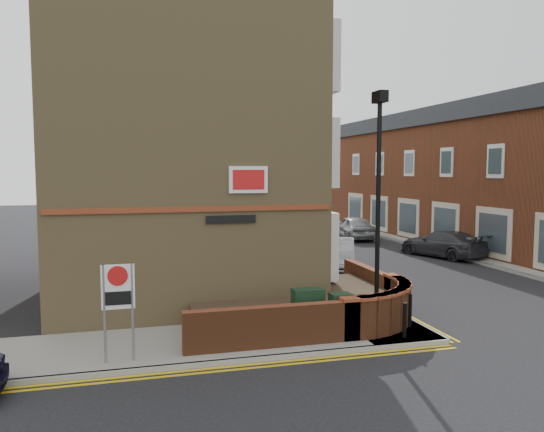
{
  "coord_description": "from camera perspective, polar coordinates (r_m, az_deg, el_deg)",
  "views": [
    {
      "loc": [
        -4.69,
        -11.49,
        4.4
      ],
      "look_at": [
        -0.54,
        4.0,
        2.99
      ],
      "focal_mm": 35.0,
      "sensor_mm": 36.0,
      "label": 1
    }
  ],
  "objects": [
    {
      "name": "bollard_far",
      "position": [
        15.13,
        14.6,
        -9.81
      ],
      "size": [
        0.11,
        0.11,
        0.9
      ],
      "primitive_type": "cylinder",
      "color": "black",
      "rests_on": "pavement_corner"
    },
    {
      "name": "silver_car_far",
      "position": [
        34.11,
        8.77,
        -1.21
      ],
      "size": [
        2.17,
        4.51,
        1.48
      ],
      "primitive_type": "imported",
      "rotation": [
        0.0,
        0.0,
        3.04
      ],
      "color": "gray",
      "rests_on": "ground"
    },
    {
      "name": "ground",
      "position": [
        13.17,
        7.01,
        -14.54
      ],
      "size": [
        120.0,
        120.0,
        0.0
      ],
      "primitive_type": "plane",
      "color": "black",
      "rests_on": "ground"
    },
    {
      "name": "garden_wall",
      "position": [
        15.4,
        3.46,
        -11.6
      ],
      "size": [
        6.8,
        6.0,
        1.2
      ],
      "primitive_type": null,
      "color": "brown",
      "rests_on": "ground"
    },
    {
      "name": "silver_car_near",
      "position": [
        23.89,
        7.09,
        -4.02
      ],
      "size": [
        2.82,
        4.27,
        1.33
      ],
      "primitive_type": "imported",
      "rotation": [
        0.0,
        0.0,
        -0.39
      ],
      "color": "gray",
      "rests_on": "ground"
    },
    {
      "name": "tree_near",
      "position": [
        26.4,
        -0.31,
        5.67
      ],
      "size": [
        3.64,
        3.65,
        6.7
      ],
      "color": "#382B1E",
      "rests_on": "pavement_main"
    },
    {
      "name": "pavement_corner",
      "position": [
        13.75,
        -9.53,
        -13.45
      ],
      "size": [
        13.0,
        3.0,
        0.12
      ],
      "primitive_type": "cube",
      "color": "gray",
      "rests_on": "ground"
    },
    {
      "name": "tree_far",
      "position": [
        42.08,
        -5.87,
        5.68
      ],
      "size": [
        3.81,
        3.81,
        7.0
      ],
      "color": "#382B1E",
      "rests_on": "pavement_main"
    },
    {
      "name": "tree_mid",
      "position": [
        34.21,
        -3.73,
        6.33
      ],
      "size": [
        4.03,
        4.03,
        7.42
      ],
      "color": "#382B1E",
      "rests_on": "pavement_main"
    },
    {
      "name": "kerb_main_near",
      "position": [
        28.87,
        0.63,
        -3.64
      ],
      "size": [
        0.15,
        32.0,
        0.12
      ],
      "primitive_type": "cube",
      "color": "gray",
      "rests_on": "ground"
    },
    {
      "name": "corner_building",
      "position": [
        19.67,
        -9.7,
        10.27
      ],
      "size": [
        8.95,
        10.4,
        13.6
      ],
      "color": "olive",
      "rests_on": "ground"
    },
    {
      "name": "pavement_far",
      "position": [
        30.52,
        20.67,
        -3.49
      ],
      "size": [
        4.0,
        40.0,
        0.12
      ],
      "primitive_type": "cube",
      "color": "gray",
      "rests_on": "ground"
    },
    {
      "name": "utility_cabinet_large",
      "position": [
        14.01,
        3.87,
        -10.22
      ],
      "size": [
        0.8,
        0.45,
        1.2
      ],
      "primitive_type": "cube",
      "color": "black",
      "rests_on": "pavement_corner"
    },
    {
      "name": "yellow_lines_main",
      "position": [
        28.95,
        1.11,
        -3.72
      ],
      "size": [
        0.28,
        32.0,
        0.01
      ],
      "primitive_type": "cube",
      "color": "gold",
      "rests_on": "ground"
    },
    {
      "name": "red_car_main",
      "position": [
        33.0,
        1.83,
        -1.34
      ],
      "size": [
        3.57,
        5.83,
        1.51
      ],
      "primitive_type": "imported",
      "rotation": [
        0.0,
        0.0,
        -0.21
      ],
      "color": "maroon",
      "rests_on": "ground"
    },
    {
      "name": "utility_cabinet_small",
      "position": [
        14.03,
        7.41,
        -10.44
      ],
      "size": [
        0.55,
        0.4,
        1.1
      ],
      "primitive_type": "cube",
      "color": "black",
      "rests_on": "pavement_corner"
    },
    {
      "name": "far_terrace",
      "position": [
        34.35,
        19.02,
        4.14
      ],
      "size": [
        5.4,
        30.4,
        8.0
      ],
      "color": "brown",
      "rests_on": "ground"
    },
    {
      "name": "lamppost",
      "position": [
        14.2,
        11.33,
        0.66
      ],
      "size": [
        0.25,
        0.5,
        6.3
      ],
      "color": "black",
      "rests_on": "pavement_corner"
    },
    {
      "name": "yellow_lines_side",
      "position": [
        12.13,
        -8.7,
        -16.28
      ],
      "size": [
        13.0,
        0.28,
        0.01
      ],
      "primitive_type": "cube",
      "color": "gold",
      "rests_on": "ground"
    },
    {
      "name": "grey_car_far",
      "position": [
        28.15,
        17.86,
        -2.85
      ],
      "size": [
        3.18,
        4.96,
        1.34
      ],
      "primitive_type": "imported",
      "rotation": [
        0.0,
        0.0,
        3.45
      ],
      "color": "#313136",
      "rests_on": "ground"
    },
    {
      "name": "kerb_main_far",
      "position": [
        29.41,
        17.49,
        -3.71
      ],
      "size": [
        0.15,
        40.0,
        0.12
      ],
      "primitive_type": "cube",
      "color": "gray",
      "rests_on": "ground"
    },
    {
      "name": "traffic_light_assembly",
      "position": [
        37.21,
        -3.99,
        2.5
      ],
      "size": [
        0.2,
        0.16,
        4.2
      ],
      "color": "black",
      "rests_on": "pavement_main"
    },
    {
      "name": "pavement_main",
      "position": [
        28.62,
        -1.3,
        -3.71
      ],
      "size": [
        2.0,
        32.0,
        0.12
      ],
      "primitive_type": "cube",
      "color": "gray",
      "rests_on": "ground"
    },
    {
      "name": "kerb_side",
      "position": [
        12.34,
        -8.83,
        -15.63
      ],
      "size": [
        13.0,
        0.15,
        0.12
      ],
      "primitive_type": "cube",
      "color": "gray",
      "rests_on": "ground"
    },
    {
      "name": "far_terrace_cream",
      "position": [
        53.08,
        6.23,
        4.6
      ],
      "size": [
        5.4,
        12.4,
        8.0
      ],
      "color": "beige",
      "rests_on": "ground"
    },
    {
      "name": "bollard_near",
      "position": [
        14.17,
        14.07,
        -10.82
      ],
      "size": [
        0.11,
        0.11,
        0.9
      ],
      "primitive_type": "cylinder",
      "color": "black",
      "rests_on": "pavement_corner"
    },
    {
      "name": "zone_sign",
      "position": [
        12.31,
        -16.22,
        -8.12
      ],
      "size": [
        0.72,
        0.07,
        2.2
      ],
      "color": "slate",
      "rests_on": "pavement_corner"
    }
  ]
}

